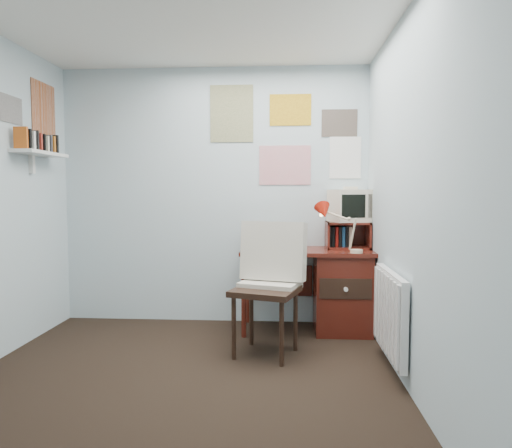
{
  "coord_description": "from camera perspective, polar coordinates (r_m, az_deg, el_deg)",
  "views": [
    {
      "loc": [
        0.7,
        -2.72,
        1.29
      ],
      "look_at": [
        0.46,
        1.05,
        1.02
      ],
      "focal_mm": 32.0,
      "sensor_mm": 36.0,
      "label": 1
    }
  ],
  "objects": [
    {
      "name": "posters_left",
      "position": [
        4.46,
        -26.57,
        12.76
      ],
      "size": [
        0.01,
        0.7,
        0.6
      ],
      "primitive_type": "cube",
      "color": "white",
      "rests_on": "left_wall"
    },
    {
      "name": "crt_tv",
      "position": [
        4.38,
        11.71,
        2.44
      ],
      "size": [
        0.43,
        0.41,
        0.33
      ],
      "primitive_type": "cube",
      "rotation": [
        0.0,
        0.0,
        0.29
      ],
      "color": "beige",
      "rests_on": "tv_riser"
    },
    {
      "name": "tv_riser",
      "position": [
        4.37,
        11.36,
        -1.37
      ],
      "size": [
        0.4,
        0.3,
        0.25
      ],
      "primitive_type": "cube",
      "color": "#531B13",
      "rests_on": "desk"
    },
    {
      "name": "posters_back",
      "position": [
        4.5,
        3.66,
        11.16
      ],
      "size": [
        1.2,
        0.01,
        0.9
      ],
      "primitive_type": "cube",
      "color": "white",
      "rests_on": "back_wall"
    },
    {
      "name": "desk_lamp",
      "position": [
        4.05,
        12.49,
        -0.82
      ],
      "size": [
        0.32,
        0.3,
        0.39
      ],
      "primitive_type": "cube",
      "rotation": [
        0.0,
        0.0,
        -0.26
      ],
      "color": "#AD1A0B",
      "rests_on": "desk"
    },
    {
      "name": "desk",
      "position": [
        4.32,
        9.9,
        -7.85
      ],
      "size": [
        1.2,
        0.55,
        0.76
      ],
      "color": "#531B13",
      "rests_on": "ground"
    },
    {
      "name": "book_row",
      "position": [
        4.4,
        3.08,
        -1.45
      ],
      "size": [
        0.6,
        0.14,
        0.22
      ],
      "primitive_type": "cube",
      "color": "#531B13",
      "rests_on": "desk"
    },
    {
      "name": "back_wall",
      "position": [
        4.53,
        -5.28,
        3.5
      ],
      "size": [
        3.0,
        0.02,
        2.5
      ],
      "primitive_type": "cube",
      "color": "silver",
      "rests_on": "ground"
    },
    {
      "name": "desk_chair",
      "position": [
        3.62,
        1.19,
        -8.38
      ],
      "size": [
        0.65,
        0.63,
        1.02
      ],
      "primitive_type": "cube",
      "rotation": [
        0.0,
        0.0,
        -0.31
      ],
      "color": "black",
      "rests_on": "ground"
    },
    {
      "name": "radiator",
      "position": [
        3.47,
        16.44,
        -10.64
      ],
      "size": [
        0.09,
        0.8,
        0.6
      ],
      "primitive_type": "cube",
      "color": "white",
      "rests_on": "right_wall"
    },
    {
      "name": "ground",
      "position": [
        3.09,
        -10.46,
        -20.68
      ],
      "size": [
        3.5,
        3.5,
        0.0
      ],
      "primitive_type": "plane",
      "color": "black",
      "rests_on": "ground"
    },
    {
      "name": "right_wall",
      "position": [
        2.84,
        20.03,
        2.99
      ],
      "size": [
        0.02,
        3.5,
        2.5
      ],
      "primitive_type": "cube",
      "color": "silver",
      "rests_on": "ground"
    },
    {
      "name": "wall_shelf",
      "position": [
        4.37,
        -25.34,
        7.97
      ],
      "size": [
        0.2,
        0.62,
        0.24
      ],
      "primitive_type": "cube",
      "color": "white",
      "rests_on": "left_wall"
    }
  ]
}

